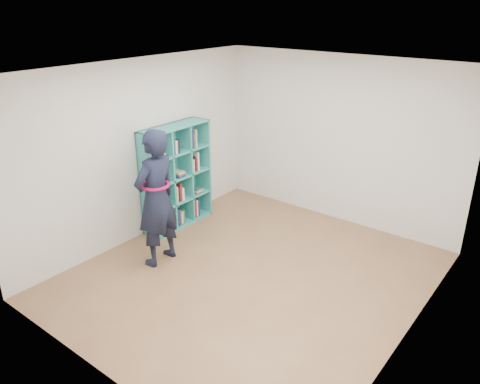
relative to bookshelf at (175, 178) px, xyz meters
The scene contains 9 objects.
floor 2.06m from the bookshelf, 15.60° to the right, with size 4.50×4.50×0.00m, color brown.
ceiling 2.64m from the bookshelf, 15.60° to the right, with size 4.50×4.50×0.00m, color white.
wall_left 0.75m from the bookshelf, 107.14° to the right, with size 0.02×4.50×2.60m, color silver.
wall_right 3.91m from the bookshelf, ahead, with size 0.02×4.50×2.60m, color silver.
wall_back 2.58m from the bookshelf, 43.31° to the left, with size 4.00×0.02×2.60m, color silver.
wall_front 3.36m from the bookshelf, 56.33° to the right, with size 4.00×0.02×2.60m, color silver.
bookshelf is the anchor object (origin of this frame).
person 1.18m from the bookshelf, 56.67° to the right, with size 0.47×0.69×1.85m.
smartphone 1.05m from the bookshelf, 61.05° to the right, with size 0.03×0.09×0.12m.
Camera 1 is at (3.08, -4.19, 3.33)m, focal length 35.00 mm.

